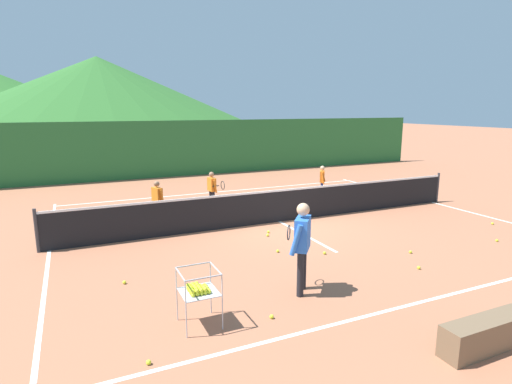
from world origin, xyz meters
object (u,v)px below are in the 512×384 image
tennis_ball_4 (278,251)px  tennis_ball_1 (268,232)px  student_1 (212,187)px  tennis_ball_6 (149,362)px  tennis_ball_2 (497,240)px  tennis_ball_9 (124,282)px  courtside_bench (486,334)px  tennis_ball_11 (492,223)px  tennis_ball_5 (325,253)px  ball_cart (198,289)px  tennis_ball_0 (272,317)px  tennis_ball_8 (419,268)px  student_0 (157,198)px  tennis_ball_3 (268,235)px  tennis_net (280,205)px  student_2 (322,179)px  tennis_ball_7 (411,252)px  instructor (302,240)px

tennis_ball_4 → tennis_ball_1: bearing=72.3°
student_1 → tennis_ball_6: size_ratio=18.56×
tennis_ball_2 → tennis_ball_9: same height
courtside_bench → tennis_ball_9: bearing=134.9°
tennis_ball_11 → courtside_bench: courtside_bench is taller
tennis_ball_5 → courtside_bench: size_ratio=0.05×
ball_cart → tennis_ball_0: (1.12, -0.29, -0.56)m
tennis_ball_8 → tennis_ball_1: bearing=116.4°
tennis_ball_4 → tennis_ball_8: bearing=-43.6°
student_0 → tennis_ball_3: student_0 is taller
tennis_ball_6 → ball_cart: bearing=38.0°
student_0 → courtside_bench: (2.87, -8.47, -0.51)m
tennis_ball_0 → tennis_ball_4: size_ratio=1.00×
tennis_net → tennis_ball_1: (-0.80, -0.88, -0.47)m
tennis_net → tennis_ball_9: tennis_net is taller
tennis_ball_8 → tennis_ball_11: bearing=19.8°
tennis_ball_6 → tennis_ball_11: (10.27, 2.60, 0.00)m
tennis_ball_4 → tennis_ball_11: size_ratio=1.00×
student_1 → student_2: (4.28, -0.02, -0.03)m
tennis_ball_7 → tennis_net: bearing=112.6°
tennis_ball_4 → tennis_ball_5: (0.93, -0.56, 0.00)m
student_1 → instructor: bearing=-94.5°
tennis_ball_3 → tennis_ball_8: same height
tennis_net → tennis_ball_3: tennis_net is taller
tennis_ball_8 → tennis_ball_11: 4.80m
ball_cart → tennis_ball_6: size_ratio=13.22×
tennis_ball_6 → instructor: bearing=19.7°
instructor → tennis_ball_4: 2.34m
tennis_ball_9 → tennis_ball_6: bearing=-90.6°
tennis_ball_6 → tennis_ball_9: 2.76m
tennis_ball_9 → tennis_ball_1: bearing=24.3°
student_1 → tennis_ball_3: bearing=-83.5°
instructor → tennis_ball_1: 3.77m
instructor → ball_cart: 2.11m
tennis_ball_5 → courtside_bench: bearing=-91.1°
tennis_ball_1 → tennis_ball_8: (1.77, -3.57, 0.00)m
tennis_ball_8 → tennis_ball_3: bearing=119.9°
student_0 → courtside_bench: bearing=-71.3°
student_1 → tennis_ball_0: student_1 is taller
student_0 → tennis_ball_4: student_0 is taller
tennis_ball_2 → tennis_ball_8: same height
tennis_ball_8 → courtside_bench: (-1.39, -2.56, 0.20)m
tennis_ball_1 → tennis_ball_9: (-3.96, -1.79, 0.00)m
instructor → tennis_ball_0: 1.49m
tennis_ball_7 → tennis_ball_5: bearing=157.5°
student_1 → tennis_ball_11: bearing=-36.8°
tennis_ball_5 → tennis_ball_6: (-4.45, -2.54, 0.00)m
student_1 → tennis_ball_3: student_1 is taller
tennis_ball_2 → tennis_ball_11: size_ratio=1.00×
ball_cart → tennis_ball_4: ball_cart is taller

